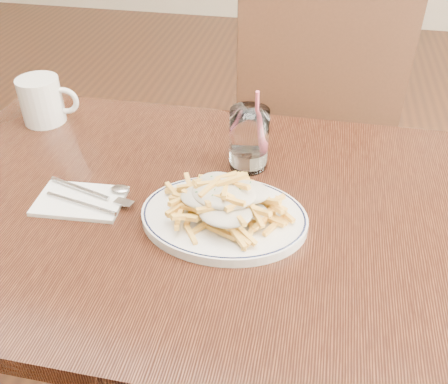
% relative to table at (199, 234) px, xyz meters
% --- Properties ---
extents(table, '(1.20, 0.80, 0.75)m').
position_rel_table_xyz_m(table, '(0.00, 0.00, 0.00)').
color(table, black).
rests_on(table, ground).
extents(chair_far, '(0.56, 0.56, 1.03)m').
position_rel_table_xyz_m(chair_far, '(0.19, 0.70, -0.08)').
color(chair_far, '#311B10').
rests_on(chair_far, ground).
extents(fries_plate, '(0.34, 0.30, 0.02)m').
position_rel_table_xyz_m(fries_plate, '(0.06, -0.04, 0.09)').
color(fries_plate, white).
rests_on(fries_plate, table).
extents(loaded_fries, '(0.25, 0.22, 0.07)m').
position_rel_table_xyz_m(loaded_fries, '(0.06, -0.04, 0.14)').
color(loaded_fries, '#F0BA49').
rests_on(loaded_fries, fries_plate).
extents(napkin, '(0.18, 0.12, 0.01)m').
position_rel_table_xyz_m(napkin, '(-0.23, -0.04, 0.08)').
color(napkin, white).
rests_on(napkin, table).
extents(cutlery, '(0.20, 0.11, 0.01)m').
position_rel_table_xyz_m(cutlery, '(-0.23, -0.04, 0.09)').
color(cutlery, silver).
rests_on(cutlery, napkin).
extents(water_glass, '(0.08, 0.08, 0.18)m').
position_rel_table_xyz_m(water_glass, '(0.07, 0.16, 0.14)').
color(water_glass, white).
rests_on(water_glass, table).
extents(coffee_mug, '(0.14, 0.10, 0.11)m').
position_rel_table_xyz_m(coffee_mug, '(-0.46, 0.25, 0.14)').
color(coffee_mug, white).
rests_on(coffee_mug, table).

